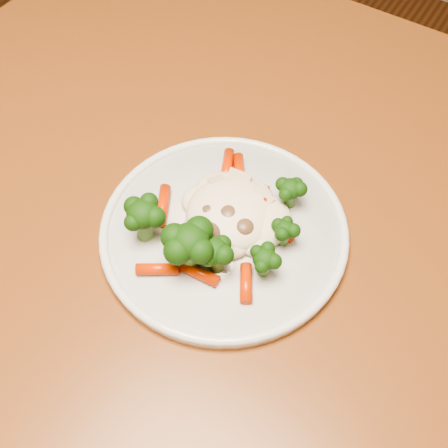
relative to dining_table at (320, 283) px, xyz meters
The scene contains 3 objects.
dining_table is the anchor object (origin of this frame).
plate 0.16m from the dining_table, 149.02° to the right, with size 0.26×0.26×0.01m, color silver.
meal 0.18m from the dining_table, 145.72° to the right, with size 0.17×0.19×0.05m.
Camera 1 is at (0.29, -0.54, 1.24)m, focal length 45.00 mm.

